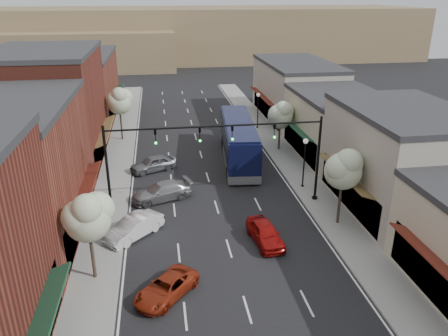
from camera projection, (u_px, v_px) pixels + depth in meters
name	position (u px, v px, depth m)	size (l,w,h in m)	color
ground	(234.00, 266.00, 26.87)	(160.00, 160.00, 0.00)	black
sidewalk_left	(117.00, 164.00, 42.60)	(2.80, 73.00, 0.15)	gray
sidewalk_right	(283.00, 155.00, 44.96)	(2.80, 73.00, 0.15)	gray
curb_left	(131.00, 163.00, 42.80)	(0.25, 73.00, 0.17)	gray
curb_right	(270.00, 155.00, 44.77)	(0.25, 73.00, 0.17)	gray
bldg_left_midnear	(6.00, 173.00, 28.61)	(10.14, 14.10, 9.40)	brown
bldg_left_midfar	(50.00, 109.00, 41.15)	(10.14, 14.10, 10.90)	maroon
bldg_left_far	(78.00, 87.00, 56.27)	(10.14, 18.10, 8.40)	brown
bldg_right_midnear	(400.00, 160.00, 32.82)	(9.14, 12.10, 7.90)	#A3988B
bldg_right_midfar	(337.00, 125.00, 44.09)	(9.14, 12.10, 6.40)	beige
bldg_right_far	(296.00, 91.00, 56.72)	(9.14, 16.10, 7.40)	#A3988B
hill_far	(171.00, 34.00, 107.02)	(120.00, 30.00, 12.00)	#7A6647
hill_near	(56.00, 50.00, 93.27)	(50.00, 20.00, 8.00)	#7A6647
signal_mast_right	(289.00, 148.00, 33.25)	(8.22, 0.46, 7.00)	black
signal_mast_left	(140.00, 156.00, 31.67)	(8.22, 0.46, 7.00)	black
tree_right_near	(344.00, 168.00, 29.98)	(2.85, 2.65, 5.95)	#47382B
tree_right_far	(281.00, 114.00, 44.80)	(2.85, 2.65, 5.43)	#47382B
tree_left_near	(88.00, 216.00, 24.07)	(2.85, 2.65, 5.69)	#47382B
tree_left_far	(119.00, 100.00, 47.73)	(2.85, 2.65, 6.13)	#47382B
lamp_post_near	(305.00, 155.00, 36.45)	(0.44, 0.44, 4.44)	black
lamp_post_far	(258.00, 105.00, 52.47)	(0.44, 0.44, 4.44)	black
coach_bus	(238.00, 140.00, 42.96)	(4.10, 13.36, 4.02)	black
red_hatchback	(265.00, 233.00, 29.15)	(1.67, 4.14, 1.41)	#930C0A
parked_car_a	(166.00, 288.00, 24.00)	(1.89, 4.10, 1.14)	maroon
parked_car_b	(134.00, 227.00, 29.82)	(1.54, 4.42, 1.46)	silver
parked_car_c	(162.00, 192.00, 35.17)	(2.00, 4.92, 1.43)	gray
parked_car_d	(153.00, 164.00, 40.80)	(1.73, 4.30, 1.46)	slate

